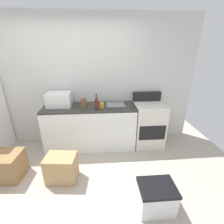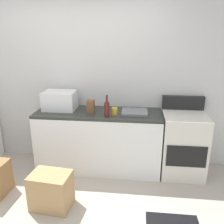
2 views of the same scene
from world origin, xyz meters
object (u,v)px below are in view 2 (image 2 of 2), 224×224
(cardboard_box_large, at_px, (51,190))
(wine_bottle, at_px, (107,109))
(knife_block, at_px, (91,106))
(coffee_mug, at_px, (115,111))
(stove_oven, at_px, (183,143))
(microwave, at_px, (60,100))

(cardboard_box_large, bearing_deg, wine_bottle, 52.66)
(knife_block, xyz_separation_m, cardboard_box_large, (-0.31, -0.88, -0.77))
(wine_bottle, height_order, coffee_mug, wine_bottle)
(knife_block, bearing_deg, wine_bottle, -29.76)
(wine_bottle, bearing_deg, stove_oven, 10.23)
(stove_oven, height_order, cardboard_box_large, stove_oven)
(knife_block, bearing_deg, cardboard_box_large, -109.62)
(stove_oven, xyz_separation_m, microwave, (-1.80, 0.06, 0.57))
(microwave, relative_size, coffee_mug, 4.60)
(microwave, distance_m, knife_block, 0.49)
(wine_bottle, relative_size, cardboard_box_large, 0.66)
(microwave, xyz_separation_m, cardboard_box_large, (0.16, -0.99, -0.82))
(stove_oven, bearing_deg, wine_bottle, -169.77)
(microwave, xyz_separation_m, knife_block, (0.48, -0.11, -0.05))
(microwave, bearing_deg, cardboard_box_large, -80.71)
(stove_oven, height_order, wine_bottle, wine_bottle)
(coffee_mug, xyz_separation_m, knife_block, (-0.34, 0.06, 0.04))
(stove_oven, bearing_deg, knife_block, -177.82)
(coffee_mug, height_order, knife_block, knife_block)
(wine_bottle, height_order, cardboard_box_large, wine_bottle)
(knife_block, distance_m, cardboard_box_large, 1.22)
(wine_bottle, bearing_deg, cardboard_box_large, -127.34)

